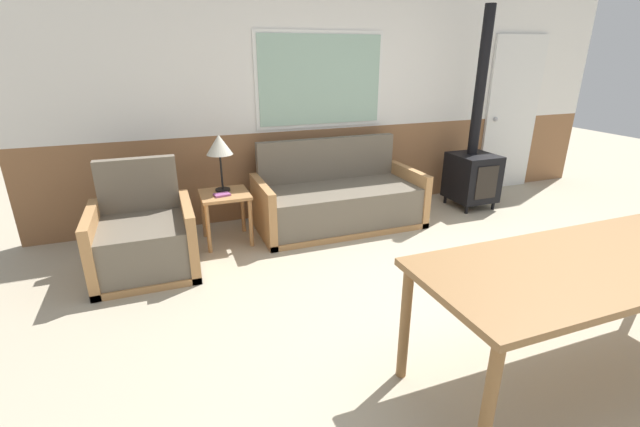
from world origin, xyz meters
The scene contains 10 objects.
ground_plane centered at (0.00, 0.00, 0.00)m, with size 16.00×16.00×0.00m, color #B2A58C.
wall_back centered at (-0.02, 2.63, 1.36)m, with size 7.20×0.09×2.70m.
couch centered at (-0.41, 2.04, 0.28)m, with size 1.80×0.85×0.92m.
armchair centered at (-2.42, 1.65, 0.28)m, with size 0.85×0.82×0.94m.
side_table centered at (-1.65, 2.03, 0.42)m, with size 0.47×0.47×0.52m.
table_lamp centered at (-1.65, 2.11, 0.97)m, with size 0.26×0.26×0.56m.
book_stack centered at (-1.68, 1.96, 0.53)m, with size 0.17×0.13×0.02m.
dining_table centered at (0.02, -0.65, 0.70)m, with size 2.15×0.80×0.77m.
wood_stove centered at (1.38, 2.05, 0.54)m, with size 0.50×0.53×2.33m.
entry_door centered at (2.38, 2.57, 1.02)m, with size 0.85×0.09×2.05m.
Camera 1 is at (-2.18, -2.07, 1.82)m, focal length 24.00 mm.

